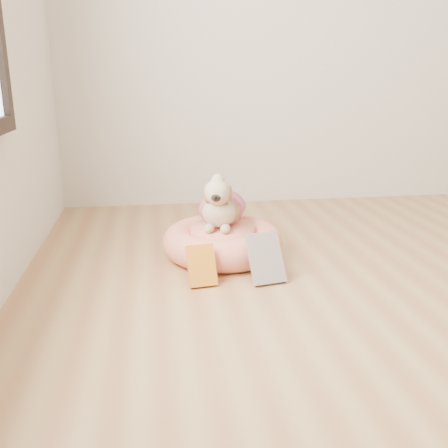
{
  "coord_description": "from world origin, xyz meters",
  "views": [
    {
      "loc": [
        -1.4,
        -1.1,
        0.85
      ],
      "look_at": [
        -1.08,
        1.14,
        0.18
      ],
      "focal_mm": 40.0,
      "sensor_mm": 36.0,
      "label": 1
    }
  ],
  "objects": [
    {
      "name": "dog",
      "position": [
        -1.09,
        1.21,
        0.29
      ],
      "size": [
        0.35,
        0.43,
        0.28
      ],
      "primitive_type": null,
      "rotation": [
        0.0,
        0.0,
        -0.29
      ],
      "color": "brown",
      "rests_on": "pet_bed"
    },
    {
      "name": "book_yellow",
      "position": [
        -1.22,
        0.85,
        0.08
      ],
      "size": [
        0.13,
        0.12,
        0.17
      ],
      "primitive_type": "cube",
      "rotation": [
        -0.48,
        0.0,
        0.14
      ],
      "color": "yellow",
      "rests_on": "floor"
    },
    {
      "name": "book_white",
      "position": [
        -0.94,
        0.86,
        0.1
      ],
      "size": [
        0.17,
        0.17,
        0.2
      ],
      "primitive_type": "cube",
      "rotation": [
        -0.58,
        0.0,
        0.19
      ],
      "color": "white",
      "rests_on": "floor"
    },
    {
      "name": "pet_bed",
      "position": [
        -1.08,
        1.19,
        0.07
      ],
      "size": [
        0.59,
        0.59,
        0.15
      ],
      "color": "#FF8D63",
      "rests_on": "floor"
    }
  ]
}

